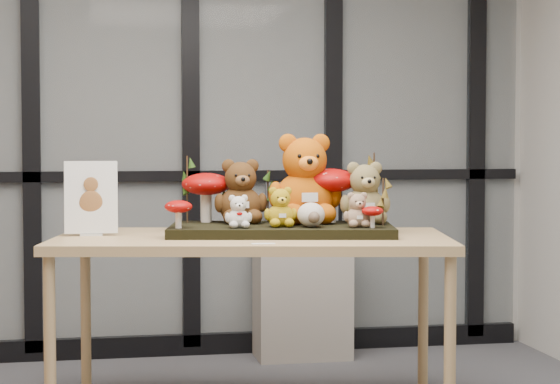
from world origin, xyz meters
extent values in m
plane|color=#BBB9B1|center=(0.00, 2.50, 1.40)|extent=(5.00, 0.00, 5.00)
cube|color=#2D383F|center=(0.00, 2.47, 1.40)|extent=(4.90, 0.02, 2.70)
cube|color=black|center=(0.00, 2.47, 0.06)|extent=(4.90, 0.06, 0.12)
cube|color=black|center=(0.00, 2.47, 1.05)|extent=(4.90, 0.06, 0.06)
cube|color=black|center=(-0.45, 2.47, 1.40)|extent=(0.10, 0.06, 2.70)
cube|color=black|center=(0.45, 2.47, 1.40)|extent=(0.10, 0.06, 2.70)
cube|color=black|center=(1.30, 2.47, 1.40)|extent=(0.10, 0.06, 2.70)
cube|color=black|center=(2.20, 2.47, 1.40)|extent=(0.10, 0.06, 2.70)
cube|color=tan|center=(0.59, 1.09, 0.80)|extent=(1.90, 1.19, 0.04)
cylinder|color=tan|center=(-0.30, 0.86, 0.39)|extent=(0.05, 0.05, 0.78)
cylinder|color=tan|center=(-0.15, 1.63, 0.39)|extent=(0.05, 0.05, 0.78)
cylinder|color=tan|center=(1.34, 0.55, 0.39)|extent=(0.05, 0.05, 0.78)
cylinder|color=tan|center=(1.48, 1.32, 0.39)|extent=(0.05, 0.05, 0.78)
cube|color=black|center=(0.73, 1.13, 0.85)|extent=(1.09, 0.69, 0.04)
cube|color=silver|center=(-0.12, 1.25, 0.83)|extent=(0.10, 0.06, 0.01)
cube|color=white|center=(-0.12, 1.25, 1.00)|extent=(0.24, 0.05, 0.33)
ellipsoid|color=brown|center=(-0.12, 1.24, 0.97)|extent=(0.11, 0.01, 0.12)
ellipsoid|color=brown|center=(-0.12, 1.24, 1.06)|extent=(0.07, 0.01, 0.07)
cube|color=white|center=(0.58, 0.73, 0.83)|extent=(0.10, 0.03, 0.00)
cube|color=gray|center=(1.07, 2.27, 0.36)|extent=(0.54, 0.31, 0.71)
cube|color=#494B50|center=(1.07, 2.29, 0.87)|extent=(0.42, 0.04, 0.30)
cube|color=black|center=(1.07, 2.27, 0.87)|extent=(0.37, 0.00, 0.25)
camera|label=1|loc=(-0.13, -3.41, 1.26)|focal=65.00mm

